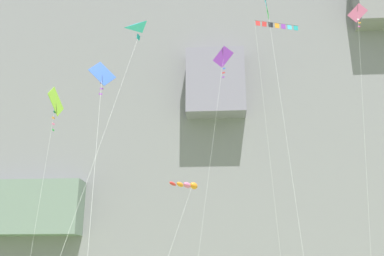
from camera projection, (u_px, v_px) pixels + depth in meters
name	position (u px, v px, depth m)	size (l,w,h in m)	color
cliff_face	(216.00, 61.00, 76.32)	(180.00, 28.61, 78.19)	gray
kite_windsock_mid_center	(188.00, 185.00, 37.56)	(3.50, 6.40, 11.07)	orange
kite_diamond_low_right	(358.00, 26.00, 36.23)	(3.02, 1.33, 25.30)	pink
kite_banner_high_left	(277.00, 35.00, 45.14)	(4.84, 1.79, 28.56)	black
kite_banner_upper_mid	(266.00, 8.00, 35.87)	(1.76, 7.34, 25.73)	black
kite_diamond_low_center	(102.00, 82.00, 25.44)	(2.10, 4.78, 15.60)	blue
kite_delta_upper_right	(139.00, 45.00, 28.49)	(3.99, 6.66, 18.49)	#38B2D1
kite_diamond_mid_right	(222.00, 63.00, 39.55)	(3.82, 3.94, 23.44)	purple
kite_diamond_near_cliff	(55.00, 105.00, 34.52)	(0.48, 2.85, 17.71)	#8CCC33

